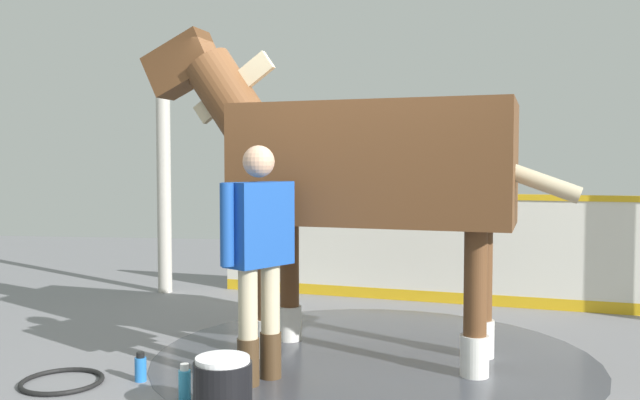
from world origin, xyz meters
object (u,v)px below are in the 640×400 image
object	(u,v)px
horse	(359,167)
handler	(259,248)
hose_coil	(62,381)
bottle_shampoo	(185,383)
bottle_spray	(141,368)
wash_bucket	(223,388)

from	to	relation	value
horse	handler	distance (m)	1.09
hose_coil	horse	bearing A→B (deg)	26.25
horse	bottle_shampoo	distance (m)	2.03
handler	bottle_spray	distance (m)	1.16
horse	wash_bucket	distance (m)	2.02
horse	hose_coil	distance (m)	2.59
bottle_spray	handler	bearing A→B (deg)	7.15
handler	hose_coil	xyz separation A→B (m)	(-1.31, -0.23, -0.90)
bottle_shampoo	horse	bearing A→B (deg)	48.63
bottle_spray	wash_bucket	bearing A→B (deg)	-38.20
wash_bucket	bottle_spray	xyz separation A→B (m)	(-0.75, 0.59, -0.09)
bottle_shampoo	hose_coil	distance (m)	0.95
bottle_spray	hose_coil	distance (m)	0.52
hose_coil	bottle_spray	bearing A→B (deg)	13.93
handler	bottle_shampoo	distance (m)	0.99
wash_bucket	bottle_shampoo	world-z (taller)	wash_bucket
horse	bottle_shampoo	xyz separation A→B (m)	(-1.00, -1.14, -1.35)
wash_bucket	bottle_shampoo	xyz separation A→B (m)	(-0.32, 0.27, -0.07)
horse	hose_coil	bearing A→B (deg)	37.06
horse	bottle_shampoo	bearing A→B (deg)	59.45
handler	bottle_shampoo	xyz separation A→B (m)	(-0.39, -0.42, -0.81)
handler	bottle_shampoo	size ratio (longest dim) A/B	6.97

